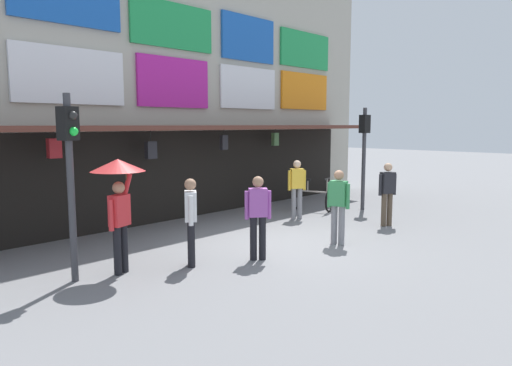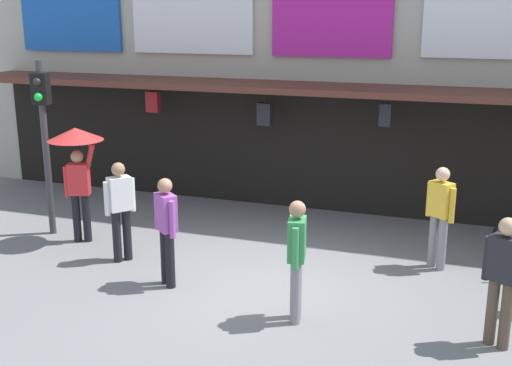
{
  "view_description": "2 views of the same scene",
  "coord_description": "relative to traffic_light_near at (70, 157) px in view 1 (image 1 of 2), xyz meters",
  "views": [
    {
      "loc": [
        -8.15,
        -6.79,
        2.68
      ],
      "look_at": [
        0.07,
        0.92,
        1.29
      ],
      "focal_mm": 33.29,
      "sensor_mm": 36.0,
      "label": 1
    },
    {
      "loc": [
        2.78,
        -8.59,
        4.05
      ],
      "look_at": [
        -0.44,
        0.75,
        1.37
      ],
      "focal_mm": 44.96,
      "sensor_mm": 36.0,
      "label": 2
    }
  ],
  "objects": [
    {
      "name": "pedestrian_in_blue",
      "position": [
        1.94,
        -0.76,
        -1.19
      ],
      "size": [
        0.39,
        0.44,
        1.68
      ],
      "color": "black",
      "rests_on": "ground"
    },
    {
      "name": "bicycle_parked",
      "position": [
        8.24,
        1.04,
        -1.75
      ],
      "size": [
        1.01,
        1.31,
        1.05
      ],
      "color": "black",
      "rests_on": "ground"
    },
    {
      "name": "pedestrian_in_green",
      "position": [
        6.9,
        0.62,
        -1.19
      ],
      "size": [
        0.45,
        0.38,
        1.68
      ],
      "color": "gray",
      "rests_on": "ground"
    },
    {
      "name": "shopfront",
      "position": [
        4.51,
        3.68,
        1.82
      ],
      "size": [
        18.0,
        2.6,
        8.0
      ],
      "color": "#B2AD9E",
      "rests_on": "ground"
    },
    {
      "name": "pedestrian_in_red",
      "position": [
        5.24,
        -1.87,
        -1.19
      ],
      "size": [
        0.28,
        0.52,
        1.68
      ],
      "color": "gray",
      "rests_on": "ground"
    },
    {
      "name": "ground_plane",
      "position": [
        4.51,
        -0.89,
        -2.14
      ],
      "size": [
        80.0,
        80.0,
        0.0
      ],
      "primitive_type": "plane",
      "color": "slate"
    },
    {
      "name": "pedestrian_in_yellow",
      "position": [
        7.78,
        -1.73,
        -1.19
      ],
      "size": [
        0.48,
        0.36,
        1.68
      ],
      "color": "brown",
      "rests_on": "ground"
    },
    {
      "name": "traffic_light_near",
      "position": [
        0.0,
        0.0,
        0.0
      ],
      "size": [
        0.33,
        0.35,
        3.2
      ],
      "color": "#38383D",
      "rests_on": "ground"
    },
    {
      "name": "pedestrian_with_umbrella",
      "position": [
        0.78,
        -0.18,
        -0.5
      ],
      "size": [
        0.96,
        0.96,
        2.08
      ],
      "color": "black",
      "rests_on": "ground"
    },
    {
      "name": "pedestrian_in_purple",
      "position": [
        3.1,
        -1.41,
        -1.19
      ],
      "size": [
        0.43,
        0.4,
        1.68
      ],
      "color": "black",
      "rests_on": "ground"
    },
    {
      "name": "traffic_light_far",
      "position": [
        9.5,
        0.02,
        0.0
      ],
      "size": [
        0.31,
        0.34,
        3.2
      ],
      "color": "#38383D",
      "rests_on": "ground"
    }
  ]
}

